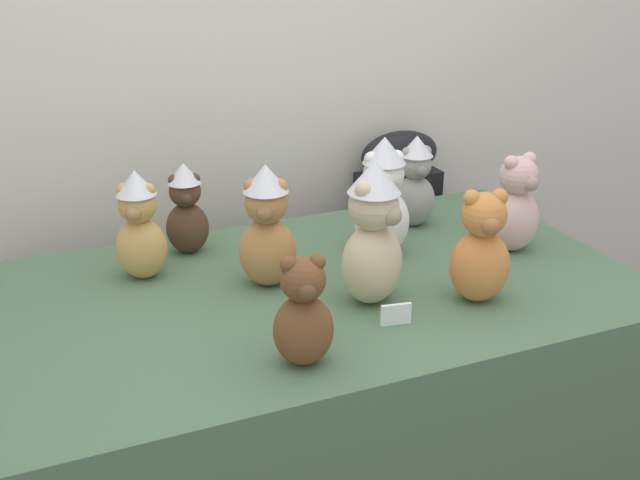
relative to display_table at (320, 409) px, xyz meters
The scene contains 13 objects.
wall_back 1.17m from the display_table, 90.00° to the left, with size 7.00×0.08×2.60m, color silver.
display_table is the anchor object (origin of this frame).
instrument_case 0.80m from the display_table, 47.76° to the left, with size 0.28×0.13×0.93m.
teddy_bear_snow 0.58m from the display_table, 26.82° to the left, with size 0.17×0.15×0.32m.
teddy_bear_chestnut 0.60m from the display_table, 118.02° to the right, with size 0.14×0.13×0.24m.
teddy_bear_sand 0.56m from the display_table, 58.22° to the right, with size 0.20×0.19×0.35m.
teddy_bear_ginger 0.63m from the display_table, 34.94° to the right, with size 0.17×0.15×0.28m.
teddy_bear_ash 0.70m from the display_table, 32.65° to the left, with size 0.13×0.12×0.27m.
teddy_bear_caramel 0.53m from the display_table, 155.49° to the left, with size 0.18×0.16×0.31m.
teddy_bear_honey 0.67m from the display_table, 151.51° to the left, with size 0.16×0.15×0.28m.
teddy_bear_blush 0.75m from the display_table, ahead, with size 0.15×0.14×0.27m.
teddy_bear_cocoa 0.64m from the display_table, 127.71° to the left, with size 0.13×0.11×0.25m.
name_card_front_left 0.47m from the display_table, 72.76° to the right, with size 0.07×0.01×0.05m, color white.
Camera 1 is at (-0.66, -1.33, 1.58)m, focal length 43.33 mm.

